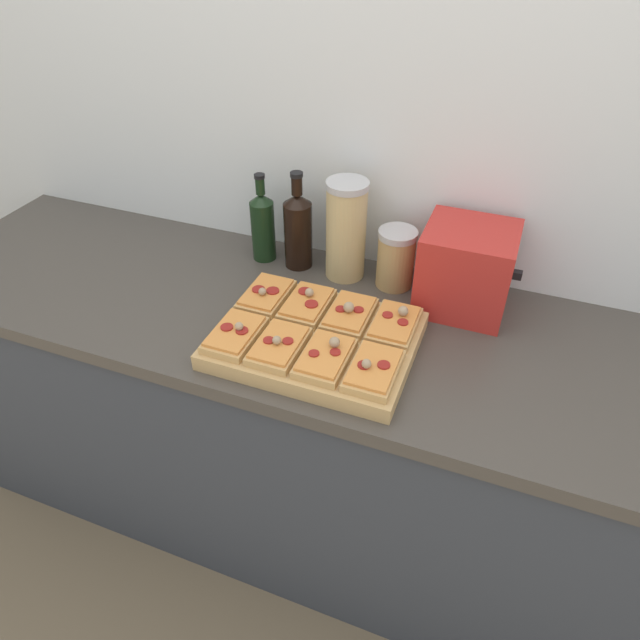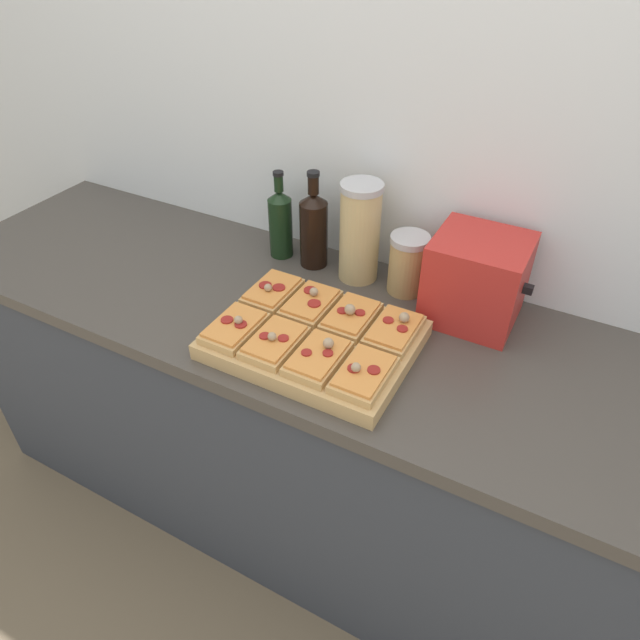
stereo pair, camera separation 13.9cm
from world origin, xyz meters
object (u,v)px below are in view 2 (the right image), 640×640
Objects in this scene: cutting_board at (314,340)px; olive_oil_bottle at (280,222)px; wine_bottle at (314,228)px; grain_jar_tall at (360,232)px; grain_jar_short at (408,264)px; toaster_oven at (476,279)px.

olive_oil_bottle reaches higher than cutting_board.
wine_bottle reaches higher than grain_jar_tall.
cutting_board is at bearing -48.41° from olive_oil_bottle.
olive_oil_bottle is at bearing 131.59° from cutting_board.
toaster_oven is at bearing -8.75° from grain_jar_short.
wine_bottle is 0.29m from grain_jar_short.
grain_jar_short is (0.15, 0.00, -0.06)m from grain_jar_tall.
cutting_board is at bearing -134.39° from toaster_oven.
toaster_oven is (0.30, 0.31, 0.09)m from cutting_board.
olive_oil_bottle reaches higher than toaster_oven.
wine_bottle reaches higher than toaster_oven.
wine_bottle reaches higher than cutting_board.
grain_jar_short is (0.41, 0.00, -0.02)m from olive_oil_bottle.
grain_jar_short is 0.67× the size of toaster_oven.
grain_jar_tall reaches higher than cutting_board.
olive_oil_bottle is at bearing -180.00° from grain_jar_tall.
cutting_board is 1.79× the size of olive_oil_bottle.
wine_bottle is 1.70× the size of grain_jar_short.
grain_jar_short is (0.29, 0.00, -0.03)m from wine_bottle.
toaster_oven is at bearing -5.00° from grain_jar_tall.
grain_jar_tall is at bearing -0.00° from wine_bottle.
grain_jar_tall reaches higher than olive_oil_bottle.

